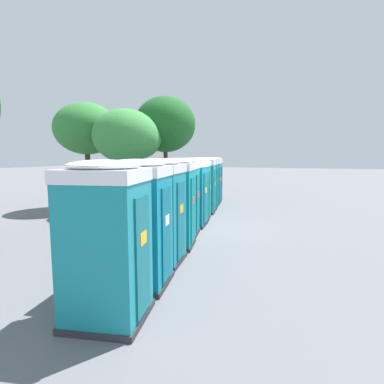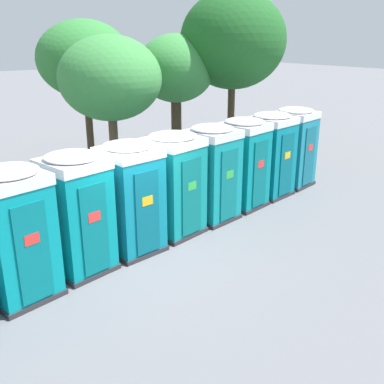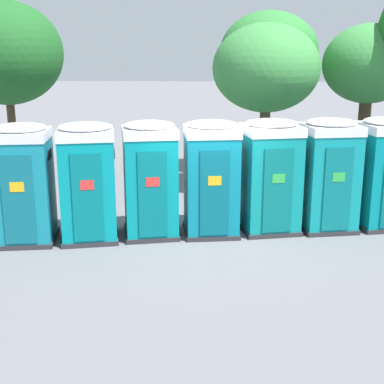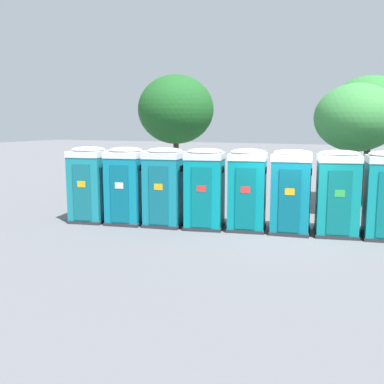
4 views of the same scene
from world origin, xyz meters
name	(u,v)px [view 4 (image 4 of 4)]	position (x,y,z in m)	size (l,w,h in m)	color
ground_plane	(290,233)	(0.00, 0.00, 0.00)	(120.00, 120.00, 0.00)	slate
portapotty_0	(89,184)	(-6.59, -1.04, 1.28)	(1.38, 1.41, 2.54)	#2D2D33
portapotty_1	(126,185)	(-5.28, -0.81, 1.28)	(1.37, 1.39, 2.54)	#2D2D33
portapotty_2	(165,187)	(-3.97, -0.57, 1.28)	(1.36, 1.35, 2.54)	#2D2D33
portapotty_3	(205,188)	(-2.65, -0.37, 1.28)	(1.41, 1.42, 2.54)	#2D2D33
portapotty_4	(247,189)	(-1.35, -0.06, 1.28)	(1.37, 1.41, 2.54)	#2D2D33
portapotty_5	(291,191)	(-0.02, 0.11, 1.28)	(1.32, 1.34, 2.54)	#2D2D33
portapotty_6	(337,193)	(1.29, 0.36, 1.28)	(1.46, 1.43, 2.54)	#2D2D33
street_tree_1	(370,108)	(1.75, 6.26, 3.92)	(3.10, 3.10, 5.19)	#4C3826
street_tree_2	(176,110)	(-6.04, 4.49, 3.89)	(3.29, 3.29, 5.39)	#4C3826
street_tree_3	(356,118)	(1.45, 3.82, 3.49)	(2.96, 2.96, 4.72)	brown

